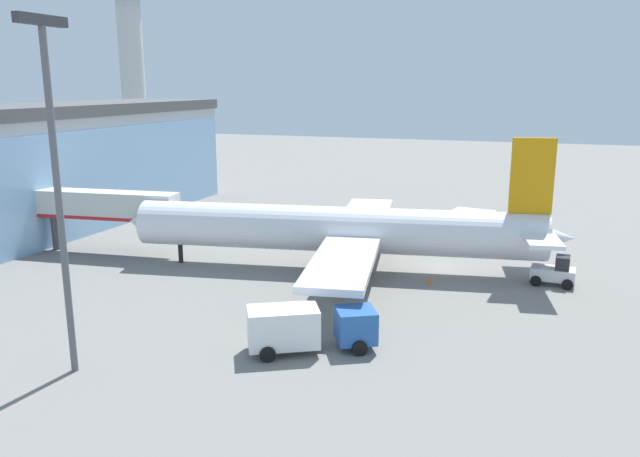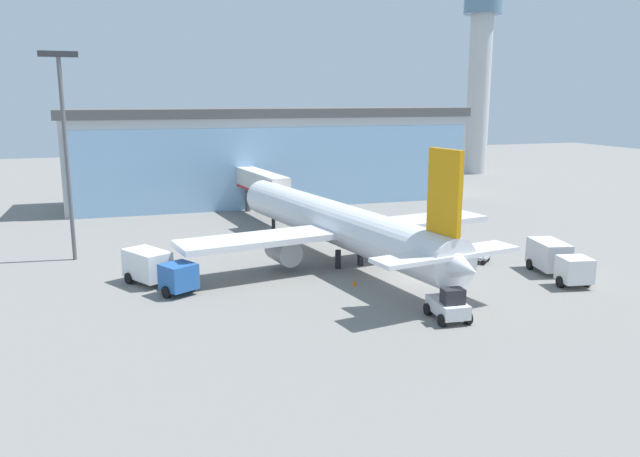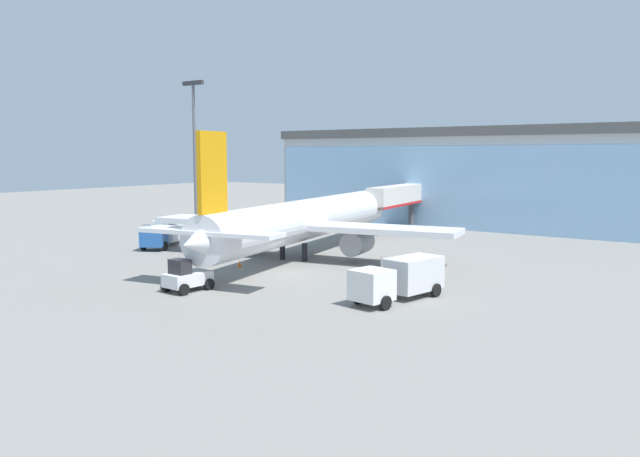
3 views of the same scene
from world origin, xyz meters
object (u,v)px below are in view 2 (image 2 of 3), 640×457
object	(u,v)px
jet_bridge	(261,183)
pushback_tug	(449,306)
safety_cone_nose	(355,283)
catering_truck	(157,268)
safety_cone_wingtip	(484,252)
control_tower	(480,67)
airplane	(338,224)
fuel_truck	(557,259)
apron_light_mast	(65,139)
baggage_cart	(473,256)

from	to	relation	value
jet_bridge	pushback_tug	distance (m)	38.62
pushback_tug	safety_cone_nose	world-z (taller)	pushback_tug
catering_truck	safety_cone_wingtip	bearing A→B (deg)	62.44
jet_bridge	control_tower	distance (m)	60.49
airplane	fuel_truck	bearing A→B (deg)	-133.31
catering_truck	apron_light_mast	bearing A→B (deg)	-177.78
control_tower	catering_truck	distance (m)	86.56
control_tower	baggage_cart	bearing A→B (deg)	-122.78
catering_truck	control_tower	bearing A→B (deg)	102.94
airplane	safety_cone_wingtip	distance (m)	14.15
airplane	pushback_tug	bearing A→B (deg)	176.74
catering_truck	safety_cone_nose	bearing A→B (deg)	43.74
control_tower	catering_truck	xyz separation A→B (m)	(-63.84, -55.51, -18.30)
control_tower	pushback_tug	size ratio (longest dim) A/B	10.11
jet_bridge	pushback_tug	world-z (taller)	jet_bridge
fuel_truck	safety_cone_nose	bearing A→B (deg)	-88.21
catering_truck	fuel_truck	size ratio (longest dim) A/B	0.98
control_tower	baggage_cart	distance (m)	70.37
airplane	safety_cone_nose	world-z (taller)	airplane
airplane	pushback_tug	distance (m)	16.56
airplane	apron_light_mast	bearing A→B (deg)	60.26
control_tower	airplane	distance (m)	73.33
pushback_tug	catering_truck	bearing A→B (deg)	56.55
jet_bridge	safety_cone_nose	distance (m)	29.63
apron_light_mast	airplane	distance (m)	24.87
airplane	safety_cone_nose	bearing A→B (deg)	160.46
catering_truck	safety_cone_nose	distance (m)	15.28
apron_light_mast	catering_truck	distance (m)	15.75
airplane	safety_cone_wingtip	bearing A→B (deg)	-108.71
jet_bridge	control_tower	size ratio (longest dim) A/B	0.42
jet_bridge	control_tower	xyz separation A→B (m)	(49.64, 30.90, 15.50)
catering_truck	baggage_cart	size ratio (longest dim) A/B	2.38
safety_cone_nose	pushback_tug	bearing A→B (deg)	-71.44
apron_light_mast	fuel_truck	bearing A→B (deg)	-26.56
catering_truck	safety_cone_nose	size ratio (longest dim) A/B	13.59
jet_bridge	pushback_tug	xyz separation A→B (m)	(3.28, -38.34, -3.29)
catering_truck	pushback_tug	distance (m)	22.24
airplane	catering_truck	bearing A→B (deg)	90.14
safety_cone_nose	control_tower	bearing A→B (deg)	50.67
apron_light_mast	baggage_cart	distance (m)	37.25
baggage_cart	safety_cone_nose	world-z (taller)	baggage_cart
baggage_cart	pushback_tug	xyz separation A→B (m)	(-9.72, -12.33, 0.47)
apron_light_mast	safety_cone_wingtip	bearing A→B (deg)	-16.60
apron_light_mast	catering_truck	size ratio (longest dim) A/B	2.43
apron_light_mast	safety_cone_wingtip	world-z (taller)	apron_light_mast
control_tower	safety_cone_nose	distance (m)	80.31
control_tower	airplane	xyz separation A→B (m)	(-48.02, -52.94, -16.38)
apron_light_mast	baggage_cart	size ratio (longest dim) A/B	5.78
catering_truck	baggage_cart	distance (m)	27.25
control_tower	safety_cone_wingtip	world-z (taller)	control_tower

